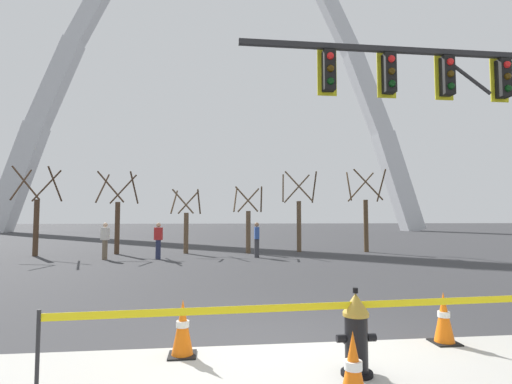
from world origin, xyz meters
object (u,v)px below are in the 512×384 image
(traffic_cone_by_hydrant, at_px, (444,318))
(traffic_cone_mid_sidewalk, at_px, (353,371))
(fire_hydrant, at_px, (356,334))
(pedestrian_walking_right, at_px, (158,240))
(traffic_cone_curb_edge, at_px, (183,328))
(traffic_signal_gantry, at_px, (465,104))
(pedestrian_standing_center, at_px, (257,239))
(monument_arch, at_px, (219,74))
(pedestrian_walking_left, at_px, (105,241))

(traffic_cone_by_hydrant, distance_m, traffic_cone_mid_sidewalk, 2.65)
(fire_hydrant, relative_size, pedestrian_walking_right, 0.62)
(fire_hydrant, height_order, traffic_cone_mid_sidewalk, fire_hydrant)
(fire_hydrant, relative_size, traffic_cone_curb_edge, 1.36)
(traffic_signal_gantry, bearing_deg, pedestrian_standing_center, 110.99)
(traffic_cone_mid_sidewalk, xyz_separation_m, pedestrian_standing_center, (0.77, 14.19, 0.46))
(monument_arch, xyz_separation_m, pedestrian_standing_center, (1.07, -34.13, -20.35))
(monument_arch, bearing_deg, traffic_cone_by_hydrant, -87.17)
(pedestrian_standing_center, bearing_deg, traffic_cone_by_hydrant, -84.38)
(traffic_cone_mid_sidewalk, bearing_deg, traffic_cone_by_hydrant, 40.96)
(traffic_cone_curb_edge, bearing_deg, traffic_cone_mid_sidewalk, -44.15)
(traffic_cone_by_hydrant, bearing_deg, traffic_signal_gantry, 49.31)
(traffic_cone_mid_sidewalk, distance_m, traffic_cone_curb_edge, 2.36)
(pedestrian_standing_center, xyz_separation_m, pedestrian_walking_right, (-4.36, -0.24, 0.00))
(traffic_signal_gantry, height_order, monument_arch, monument_arch)
(pedestrian_standing_center, relative_size, pedestrian_walking_right, 1.00)
(traffic_cone_mid_sidewalk, xyz_separation_m, traffic_cone_curb_edge, (-1.69, 1.64, 0.00))
(fire_hydrant, bearing_deg, traffic_cone_by_hydrant, 29.58)
(traffic_cone_curb_edge, distance_m, pedestrian_walking_right, 12.46)
(pedestrian_walking_left, bearing_deg, monument_arch, 80.76)
(traffic_cone_mid_sidewalk, height_order, pedestrian_walking_left, pedestrian_walking_left)
(traffic_cone_by_hydrant, bearing_deg, pedestrian_standing_center, 95.62)
(traffic_signal_gantry, height_order, pedestrian_walking_right, traffic_signal_gantry)
(fire_hydrant, bearing_deg, traffic_cone_mid_sidewalk, -112.62)
(traffic_cone_mid_sidewalk, relative_size, pedestrian_walking_right, 0.46)
(traffic_cone_curb_edge, relative_size, monument_arch, 0.01)
(monument_arch, relative_size, pedestrian_walking_left, 35.60)
(fire_hydrant, xyz_separation_m, traffic_cone_curb_edge, (-2.02, 0.86, -0.11))
(monument_arch, relative_size, pedestrian_standing_center, 35.60)
(monument_arch, height_order, pedestrian_walking_left, monument_arch)
(fire_hydrant, distance_m, traffic_cone_by_hydrant, 1.92)
(traffic_cone_curb_edge, height_order, traffic_signal_gantry, traffic_signal_gantry)
(fire_hydrant, height_order, monument_arch, monument_arch)
(traffic_cone_by_hydrant, xyz_separation_m, pedestrian_walking_left, (-7.86, 12.37, 0.46))
(traffic_cone_by_hydrant, xyz_separation_m, monument_arch, (-2.30, 46.59, 20.81))
(monument_arch, height_order, pedestrian_standing_center, monument_arch)
(pedestrian_walking_left, height_order, pedestrian_standing_center, same)
(fire_hydrant, xyz_separation_m, traffic_signal_gantry, (4.13, 3.81, 3.94))
(monument_arch, xyz_separation_m, pedestrian_walking_right, (-3.29, -34.37, -20.35))
(traffic_cone_mid_sidewalk, distance_m, monument_arch, 52.61)
(monument_arch, distance_m, pedestrian_walking_left, 40.20)
(fire_hydrant, distance_m, traffic_signal_gantry, 6.86)
(traffic_signal_gantry, bearing_deg, traffic_cone_curb_edge, -154.37)
(pedestrian_walking_left, distance_m, pedestrian_walking_right, 2.28)
(fire_hydrant, relative_size, pedestrian_walking_left, 0.62)
(traffic_cone_mid_sidewalk, bearing_deg, monument_arch, 90.36)
(monument_arch, bearing_deg, pedestrian_walking_left, -99.24)
(traffic_cone_curb_edge, height_order, pedestrian_standing_center, pedestrian_standing_center)
(traffic_cone_by_hydrant, distance_m, pedestrian_walking_right, 13.44)
(traffic_cone_mid_sidewalk, bearing_deg, pedestrian_standing_center, 86.89)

